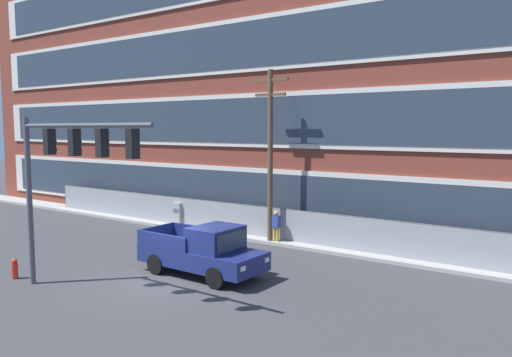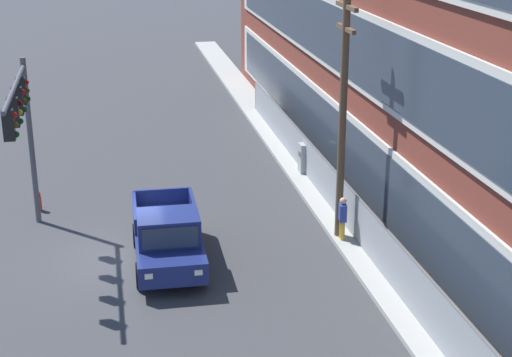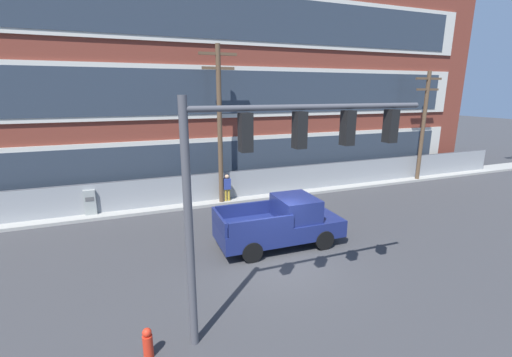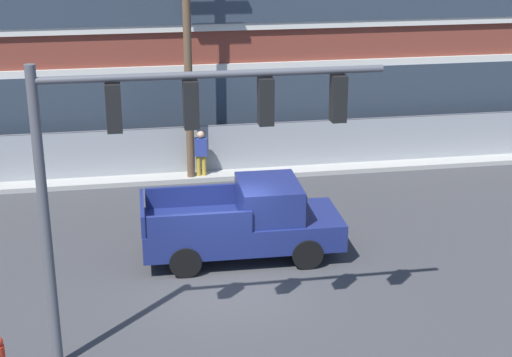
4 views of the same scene
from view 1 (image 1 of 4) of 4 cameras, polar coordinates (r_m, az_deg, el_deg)
The scene contains 10 objects.
ground_plane at distance 19.49m, azimuth -10.37°, elevation -11.43°, with size 160.00×160.00×0.00m, color #38383A.
sidewalk_building_side at distance 25.49m, azimuth 2.54°, elevation -7.06°, with size 80.00×1.65×0.16m, color #9E9B93.
brick_mill_building at distance 32.58m, azimuth 2.62°, elevation 13.53°, with size 47.26×11.47×20.27m.
chain_link_fence at distance 24.29m, azimuth 6.41°, elevation -5.78°, with size 39.63×0.06×1.74m.
traffic_signal_mast at distance 17.94m, azimuth -20.98°, elevation 1.80°, with size 6.58×0.43×6.12m.
pickup_truck_navy at distance 19.71m, azimuth -5.96°, elevation -8.31°, with size 5.23×2.26×2.01m.
utility_pole_near_corner at distance 24.48m, azimuth 1.64°, elevation 3.26°, with size 2.00×0.26×8.56m.
electrical_cabinet at distance 29.50m, azimuth -8.81°, elevation -4.11°, with size 0.55×0.51×1.43m.
pedestrian_near_cabinet at distance 24.75m, azimuth 2.32°, elevation -5.33°, with size 0.43×0.29×1.69m.
fire_hydrant at distance 21.44m, azimuth -25.86°, elevation -9.28°, with size 0.24×0.24×0.78m.
Camera 1 is at (13.33, -13.03, 5.72)m, focal length 35.00 mm.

